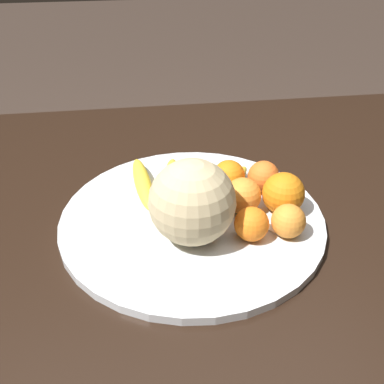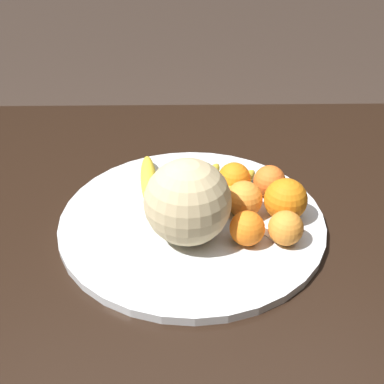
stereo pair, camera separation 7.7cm
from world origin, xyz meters
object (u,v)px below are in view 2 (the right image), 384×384
at_px(orange_front_right, 244,199).
at_px(orange_mid_center, 269,181).
at_px(melon, 188,202).
at_px(orange_top_small, 247,228).
at_px(orange_back_left, 286,201).
at_px(orange_back_right, 234,179).
at_px(banana_bunch, 189,185).
at_px(orange_front_left, 286,228).
at_px(produce_tag, 266,230).
at_px(kitchen_table, 208,257).
at_px(fruit_bowl, 192,218).

relative_size(orange_front_right, orange_mid_center, 1.09).
distance_m(melon, orange_top_small, 0.11).
xyz_separation_m(orange_back_left, orange_back_right, (0.08, -0.08, -0.01)).
relative_size(banana_bunch, orange_mid_center, 4.07).
bearing_deg(orange_back_right, orange_front_left, 115.11).
height_order(orange_back_left, orange_top_small, orange_back_left).
relative_size(melon, orange_front_left, 2.45).
height_order(banana_bunch, orange_front_right, orange_front_right).
xyz_separation_m(orange_mid_center, orange_top_small, (0.06, 0.14, -0.00)).
xyz_separation_m(orange_mid_center, orange_back_right, (0.07, -0.01, 0.00)).
bearing_deg(melon, orange_back_right, -123.92).
bearing_deg(orange_back_right, produce_tag, 110.44).
bearing_deg(kitchen_table, orange_mid_center, -148.16).
relative_size(orange_mid_center, produce_tag, 0.81).
bearing_deg(orange_back_right, orange_front_right, 98.39).
bearing_deg(produce_tag, melon, 54.12).
bearing_deg(banana_bunch, melon, -166.19).
relative_size(orange_front_left, orange_back_right, 0.93).
xyz_separation_m(kitchen_table, fruit_bowl, (0.03, -0.01, 0.08)).
xyz_separation_m(banana_bunch, orange_front_left, (-0.16, 0.15, 0.01)).
distance_m(kitchen_table, banana_bunch, 0.14).
distance_m(kitchen_table, fruit_bowl, 0.09).
relative_size(orange_front_right, produce_tag, 0.88).
xyz_separation_m(orange_front_left, orange_mid_center, (0.00, -0.14, 0.00)).
relative_size(kitchen_table, orange_mid_center, 27.20).
distance_m(orange_front_right, orange_back_left, 0.07).
bearing_deg(melon, kitchen_table, -127.04).
bearing_deg(orange_front_right, produce_tag, 125.17).
bearing_deg(orange_front_left, melon, -6.02).
xyz_separation_m(fruit_bowl, produce_tag, (-0.13, 0.05, 0.01)).
distance_m(melon, orange_mid_center, 0.20).
bearing_deg(fruit_bowl, kitchen_table, 164.68).
relative_size(orange_back_right, orange_top_small, 1.07).
relative_size(kitchen_table, produce_tag, 22.10).
height_order(orange_mid_center, orange_back_left, orange_back_left).
bearing_deg(orange_mid_center, banana_bunch, -3.62).
distance_m(banana_bunch, produce_tag, 0.18).
relative_size(orange_front_left, produce_tag, 0.77).
relative_size(fruit_bowl, orange_back_left, 6.23).
height_order(kitchen_table, orange_mid_center, orange_mid_center).
bearing_deg(fruit_bowl, banana_bunch, -86.41).
distance_m(orange_front_right, orange_back_right, 0.07).
bearing_deg(orange_back_right, melon, 56.08).
height_order(banana_bunch, orange_front_left, orange_front_left).
height_order(orange_front_left, orange_mid_center, orange_mid_center).
bearing_deg(orange_front_left, kitchen_table, -29.44).
xyz_separation_m(melon, orange_top_small, (-0.10, 0.02, -0.04)).
height_order(orange_back_left, produce_tag, orange_back_left).
bearing_deg(orange_front_right, fruit_bowl, 0.83).
relative_size(banana_bunch, orange_back_right, 3.96).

